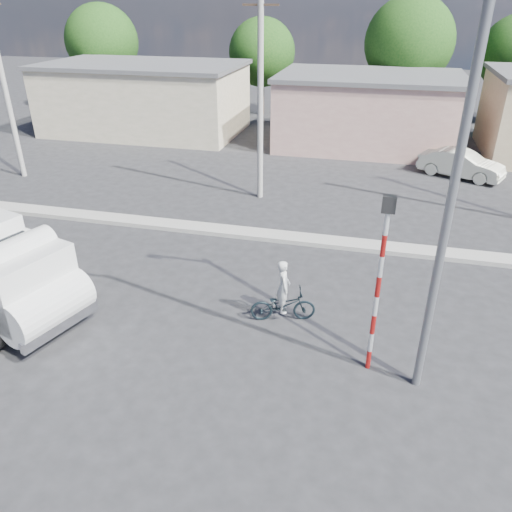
% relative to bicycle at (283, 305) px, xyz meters
% --- Properties ---
extents(ground_plane, '(120.00, 120.00, 0.00)m').
position_rel_bicycle_xyz_m(ground_plane, '(-0.83, -2.97, -0.46)').
color(ground_plane, '#27272A').
rests_on(ground_plane, ground).
extents(median, '(40.00, 0.80, 0.16)m').
position_rel_bicycle_xyz_m(median, '(-0.83, 5.03, -0.38)').
color(median, '#99968E').
rests_on(median, ground).
extents(bicycle, '(1.86, 1.08, 0.93)m').
position_rel_bicycle_xyz_m(bicycle, '(0.00, 0.00, 0.00)').
color(bicycle, black).
rests_on(bicycle, ground).
extents(cyclist, '(0.50, 0.63, 1.50)m').
position_rel_bicycle_xyz_m(cyclist, '(0.00, 0.00, 0.29)').
color(cyclist, silver).
rests_on(cyclist, ground).
extents(car_cream, '(4.18, 2.91, 1.31)m').
position_rel_bicycle_xyz_m(car_cream, '(6.01, 14.06, 0.19)').
color(car_cream, silver).
rests_on(car_cream, ground).
extents(traffic_pole, '(0.28, 0.18, 4.36)m').
position_rel_bicycle_xyz_m(traffic_pole, '(2.37, -1.47, 2.13)').
color(traffic_pole, red).
rests_on(traffic_pole, ground).
extents(streetlight, '(2.34, 0.22, 9.00)m').
position_rel_bicycle_xyz_m(streetlight, '(3.31, -1.77, 4.50)').
color(streetlight, slate).
rests_on(streetlight, ground).
extents(building_row, '(37.80, 7.30, 4.44)m').
position_rel_bicycle_xyz_m(building_row, '(0.27, 19.03, 1.67)').
color(building_row, '#BCB38E').
rests_on(building_row, ground).
extents(tree_row, '(51.24, 7.43, 8.42)m').
position_rel_bicycle_xyz_m(tree_row, '(6.62, 25.57, 4.49)').
color(tree_row, '#38281E').
rests_on(tree_row, ground).
extents(utility_poles, '(35.40, 0.24, 8.00)m').
position_rel_bicycle_xyz_m(utility_poles, '(2.42, 9.03, 3.61)').
color(utility_poles, '#99968E').
rests_on(utility_poles, ground).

